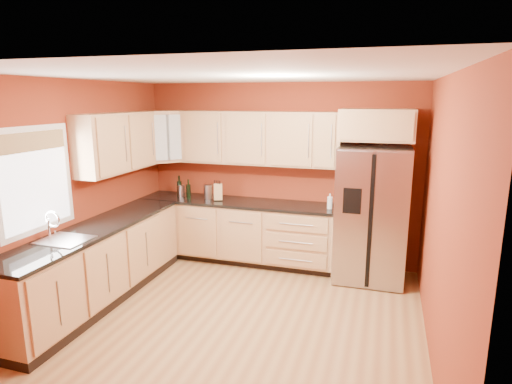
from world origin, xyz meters
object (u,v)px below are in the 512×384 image
refrigerator (371,214)px  knife_block (218,192)px  soap_dispenser (330,201)px  canister_left (181,191)px  wine_bottle_a (189,189)px

refrigerator → knife_block: (-2.18, 0.04, 0.15)m
knife_block → soap_dispenser: size_ratio=1.17×
canister_left → wine_bottle_a: size_ratio=0.59×
refrigerator → knife_block: refrigerator is taller
wine_bottle_a → knife_block: 0.46m
canister_left → knife_block: bearing=-4.1°
refrigerator → soap_dispenser: bearing=178.0°
wine_bottle_a → refrigerator: bearing=0.0°
refrigerator → soap_dispenser: refrigerator is taller
soap_dispenser → wine_bottle_a: bearing=-179.5°
canister_left → soap_dispenser: bearing=-1.7°
knife_block → refrigerator: bearing=-23.9°
canister_left → wine_bottle_a: (0.16, -0.09, 0.06)m
canister_left → refrigerator: bearing=-1.8°
knife_block → soap_dispenser: (1.63, -0.02, -0.02)m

